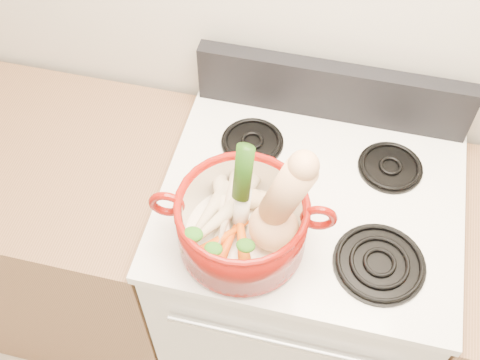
% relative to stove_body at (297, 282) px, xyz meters
% --- Properties ---
extents(wall_back, '(3.50, 0.02, 2.60)m').
position_rel_stove_body_xyz_m(wall_back, '(0.00, 0.35, 0.84)').
color(wall_back, beige).
rests_on(wall_back, floor).
extents(stove_body, '(0.76, 0.65, 0.92)m').
position_rel_stove_body_xyz_m(stove_body, '(0.00, 0.00, 0.00)').
color(stove_body, white).
rests_on(stove_body, floor).
extents(cooktop, '(0.78, 0.67, 0.03)m').
position_rel_stove_body_xyz_m(cooktop, '(0.00, 0.00, 0.47)').
color(cooktop, white).
rests_on(cooktop, stove_body).
extents(control_backsplash, '(0.76, 0.05, 0.18)m').
position_rel_stove_body_xyz_m(control_backsplash, '(0.00, 0.30, 0.58)').
color(control_backsplash, black).
rests_on(control_backsplash, cooktop).
extents(oven_handle, '(0.60, 0.02, 0.02)m').
position_rel_stove_body_xyz_m(oven_handle, '(0.00, -0.34, 0.32)').
color(oven_handle, silver).
rests_on(oven_handle, stove_body).
extents(burner_front_left, '(0.22, 0.22, 0.02)m').
position_rel_stove_body_xyz_m(burner_front_left, '(-0.19, -0.16, 0.50)').
color(burner_front_left, black).
rests_on(burner_front_left, cooktop).
extents(burner_front_right, '(0.22, 0.22, 0.02)m').
position_rel_stove_body_xyz_m(burner_front_right, '(0.19, -0.16, 0.50)').
color(burner_front_right, black).
rests_on(burner_front_right, cooktop).
extents(burner_back_left, '(0.17, 0.17, 0.02)m').
position_rel_stove_body_xyz_m(burner_back_left, '(-0.19, 0.14, 0.50)').
color(burner_back_left, black).
rests_on(burner_back_left, cooktop).
extents(burner_back_right, '(0.17, 0.17, 0.02)m').
position_rel_stove_body_xyz_m(burner_back_right, '(0.19, 0.14, 0.50)').
color(burner_back_right, black).
rests_on(burner_back_right, cooktop).
extents(dutch_oven, '(0.34, 0.34, 0.15)m').
position_rel_stove_body_xyz_m(dutch_oven, '(-0.14, -0.18, 0.58)').
color(dutch_oven, maroon).
rests_on(dutch_oven, burner_front_left).
extents(pot_handle_left, '(0.09, 0.03, 0.09)m').
position_rel_stove_body_xyz_m(pot_handle_left, '(-0.32, -0.20, 0.64)').
color(pot_handle_left, maroon).
rests_on(pot_handle_left, dutch_oven).
extents(pot_handle_right, '(0.09, 0.03, 0.09)m').
position_rel_stove_body_xyz_m(pot_handle_right, '(0.03, -0.16, 0.64)').
color(pot_handle_right, maroon).
rests_on(pot_handle_right, dutch_oven).
extents(squash, '(0.23, 0.18, 0.33)m').
position_rel_stove_body_xyz_m(squash, '(-0.06, -0.18, 0.69)').
color(squash, tan).
rests_on(squash, dutch_oven).
extents(leek, '(0.06, 0.10, 0.28)m').
position_rel_stove_body_xyz_m(leek, '(-0.15, -0.15, 0.68)').
color(leek, silver).
rests_on(leek, dutch_oven).
extents(ginger, '(0.08, 0.06, 0.04)m').
position_rel_stove_body_xyz_m(ginger, '(-0.14, -0.09, 0.56)').
color(ginger, tan).
rests_on(ginger, dutch_oven).
extents(parsnip_0, '(0.11, 0.24, 0.06)m').
position_rel_stove_body_xyz_m(parsnip_0, '(-0.18, -0.13, 0.57)').
color(parsnip_0, beige).
rests_on(parsnip_0, dutch_oven).
extents(parsnip_1, '(0.11, 0.21, 0.06)m').
position_rel_stove_body_xyz_m(parsnip_1, '(-0.23, -0.18, 0.57)').
color(parsnip_1, beige).
rests_on(parsnip_1, dutch_oven).
extents(parsnip_2, '(0.12, 0.21, 0.06)m').
position_rel_stove_body_xyz_m(parsnip_2, '(-0.20, -0.14, 0.58)').
color(parsnip_2, beige).
rests_on(parsnip_2, dutch_oven).
extents(parsnip_3, '(0.14, 0.18, 0.06)m').
position_rel_stove_body_xyz_m(parsnip_3, '(-0.21, -0.20, 0.58)').
color(parsnip_3, beige).
rests_on(parsnip_3, dutch_oven).
extents(parsnip_4, '(0.05, 0.22, 0.06)m').
position_rel_stove_body_xyz_m(parsnip_4, '(-0.19, -0.13, 0.59)').
color(parsnip_4, beige).
rests_on(parsnip_4, dutch_oven).
extents(carrot_0, '(0.06, 0.16, 0.04)m').
position_rel_stove_body_xyz_m(carrot_0, '(-0.17, -0.22, 0.56)').
color(carrot_0, '#D44A0A').
rests_on(carrot_0, dutch_oven).
extents(carrot_1, '(0.13, 0.15, 0.05)m').
position_rel_stove_body_xyz_m(carrot_1, '(-0.19, -0.22, 0.56)').
color(carrot_1, '#C75D09').
rests_on(carrot_1, dutch_oven).
extents(carrot_2, '(0.09, 0.17, 0.05)m').
position_rel_stove_body_xyz_m(carrot_2, '(-0.14, -0.20, 0.57)').
color(carrot_2, '#DC620B').
rests_on(carrot_2, dutch_oven).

